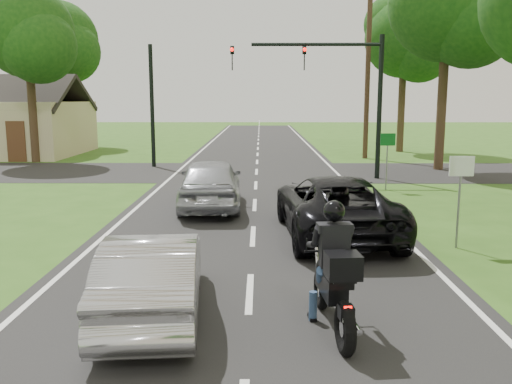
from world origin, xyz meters
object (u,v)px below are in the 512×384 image
Objects in this scene: utility_pole_far at (368,68)px; sign_green at (388,148)px; traffic_signal at (336,80)px; silver_sedan at (154,275)px; dark_suv at (335,205)px; sign_white at (461,179)px; silver_suv at (211,183)px; motorcycle_rider at (334,281)px.

sign_green is (-1.30, -11.02, -3.49)m from utility_pole_far.
sign_green is at bearing -62.62° from traffic_signal.
dark_suv is at bearing -130.05° from silver_sedan.
traffic_signal is 3.00× the size of sign_white.
utility_pole_far is at bearing 70.32° from traffic_signal.
silver_sedan is 8.50m from silver_suv.
dark_suv is 6.21m from silver_sedan.
sign_green is at bearing -116.24° from dark_suv.
motorcycle_rider is 0.49× the size of silver_suv.
sign_green reaches higher than dark_suv.
sign_white is (1.36, -11.02, -2.54)m from traffic_signal.
traffic_signal is 8.55m from utility_pole_far.
dark_suv is 0.86× the size of traffic_signal.
motorcycle_rider is 9.42m from silver_suv.
utility_pole_far is 4.71× the size of sign_white.
silver_suv reaches higher than silver_sedan.
utility_pole_far is (7.57, 14.50, 4.28)m from silver_suv.
dark_suv is 2.57× the size of sign_green.
silver_suv is at bearing -150.96° from sign_green.
utility_pole_far is (4.94, 23.55, 4.31)m from motorcycle_rider.
utility_pole_far reaches higher than traffic_signal.
silver_sedan is 0.40× the size of utility_pole_far.
silver_sedan is (-3.52, -5.11, -0.10)m from dark_suv.
motorcycle_rider is 5.71m from dark_suv.
utility_pole_far is at bearing -120.27° from silver_suv.
traffic_signal is at bearing -101.11° from dark_suv.
motorcycle_rider is 5.74m from sign_white.
sign_green is at bearing -123.52° from silver_sedan.
motorcycle_rider is at bearing -127.20° from sign_white.
motorcycle_rider is 13.07m from sign_green.
sign_green reaches higher than silver_suv.
sign_green is (1.56, -3.02, -2.54)m from traffic_signal.
silver_sedan is at bearing -147.24° from sign_white.
motorcycle_rider is 1.08× the size of sign_white.
traffic_signal is (1.30, 9.89, 3.36)m from dark_suv.
sign_white is 8.00m from sign_green.
utility_pole_far reaches higher than silver_suv.
utility_pole_far is (2.86, 8.00, 0.95)m from traffic_signal.
silver_suv is 7.61m from sign_white.
silver_sedan is at bearing 51.78° from dark_suv.
traffic_signal is 0.64× the size of utility_pole_far.
sign_green is (2.86, 6.87, 0.83)m from dark_suv.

